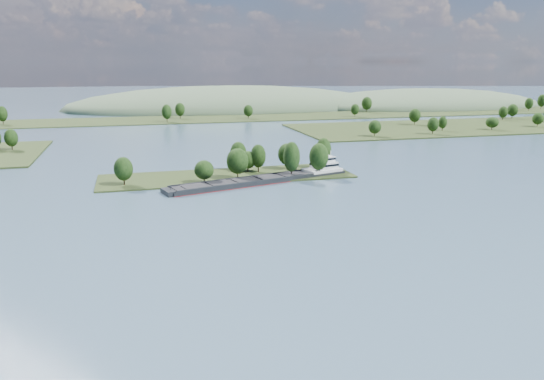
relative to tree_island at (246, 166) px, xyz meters
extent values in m
plane|color=#3D5769|center=(-7.60, -59.01, -4.28)|extent=(1800.00, 1800.00, 0.00)
cube|color=#233115|center=(-7.60, 0.99, -4.28)|extent=(100.00, 30.00, 1.20)
cylinder|color=black|center=(16.26, -9.25, -1.36)|extent=(0.50, 0.50, 4.64)
ellipsoid|color=black|center=(16.26, -9.25, 4.55)|extent=(6.62, 6.62, 11.94)
cylinder|color=black|center=(-0.65, 12.11, -1.75)|extent=(0.50, 0.50, 3.85)
ellipsoid|color=black|center=(-0.65, 12.11, 3.15)|extent=(7.05, 7.05, 9.90)
cylinder|color=black|center=(-4.55, -5.65, -1.74)|extent=(0.50, 0.50, 3.88)
ellipsoid|color=black|center=(-4.55, -5.65, 3.20)|extent=(8.64, 8.64, 9.98)
cylinder|color=black|center=(2.13, 6.02, -2.26)|extent=(0.50, 0.50, 2.84)
ellipsoid|color=black|center=(2.13, 6.02, 1.36)|extent=(6.88, 6.88, 7.30)
cylinder|color=black|center=(-18.16, -9.98, -2.27)|extent=(0.50, 0.50, 2.81)
ellipsoid|color=black|center=(-18.16, -9.98, 1.31)|extent=(7.38, 7.38, 7.24)
cylinder|color=black|center=(-47.19, -5.87, -1.96)|extent=(0.50, 0.50, 3.44)
ellipsoid|color=black|center=(-47.19, -5.87, 2.42)|extent=(6.95, 6.95, 8.85)
cylinder|color=black|center=(6.16, 4.65, -1.80)|extent=(0.50, 0.50, 3.76)
ellipsoid|color=black|center=(6.16, 4.65, 2.98)|extent=(6.41, 6.41, 9.66)
cylinder|color=black|center=(35.05, 5.84, -1.56)|extent=(0.50, 0.50, 4.24)
ellipsoid|color=black|center=(35.05, 5.84, 3.83)|extent=(6.73, 6.73, 10.89)
cylinder|color=black|center=(28.07, -7.67, -1.56)|extent=(0.50, 0.50, 4.23)
ellipsoid|color=black|center=(28.07, -7.67, 3.81)|extent=(7.78, 7.78, 10.87)
cylinder|color=black|center=(19.37, 7.49, -1.88)|extent=(0.50, 0.50, 3.59)
ellipsoid|color=black|center=(19.37, 7.49, 2.68)|extent=(7.81, 7.81, 9.23)
cylinder|color=black|center=(-103.12, 90.41, -1.71)|extent=(0.50, 0.50, 3.53)
ellipsoid|color=black|center=(-103.12, 90.41, 2.78)|extent=(6.74, 6.74, 9.09)
cube|color=#233115|center=(222.40, 120.99, -4.28)|extent=(320.00, 90.00, 1.60)
cylinder|color=black|center=(98.83, 89.00, -1.86)|extent=(0.50, 0.50, 3.24)
ellipsoid|color=black|center=(98.83, 89.00, 2.26)|extent=(7.66, 7.66, 8.32)
cylinder|color=black|center=(250.25, 155.88, -1.60)|extent=(0.50, 0.50, 3.75)
ellipsoid|color=black|center=(250.25, 155.88, 3.17)|extent=(8.30, 8.30, 9.65)
cylinder|color=black|center=(229.83, 104.74, -1.89)|extent=(0.50, 0.50, 3.18)
ellipsoid|color=black|center=(229.83, 104.74, 2.15)|extent=(7.67, 7.67, 8.17)
cylinder|color=black|center=(188.16, 98.17, -2.09)|extent=(0.50, 0.50, 2.78)
ellipsoid|color=black|center=(188.16, 98.17, 1.45)|extent=(8.47, 8.47, 7.15)
cylinder|color=black|center=(138.45, 89.13, -1.74)|extent=(0.50, 0.50, 3.47)
ellipsoid|color=black|center=(138.45, 89.13, 2.68)|extent=(7.11, 7.11, 8.93)
cylinder|color=black|center=(153.27, 101.77, -1.90)|extent=(0.50, 0.50, 3.16)
ellipsoid|color=black|center=(153.27, 101.77, 2.11)|extent=(5.58, 5.58, 8.11)
cylinder|color=black|center=(153.22, 137.43, -1.58)|extent=(0.50, 0.50, 3.78)
ellipsoid|color=black|center=(153.22, 137.43, 3.23)|extent=(8.30, 8.30, 9.73)
cylinder|color=black|center=(235.22, 147.84, -1.74)|extent=(0.50, 0.50, 3.47)
ellipsoid|color=black|center=(235.22, 147.84, 2.67)|extent=(6.86, 6.86, 8.93)
cube|color=#233115|center=(-7.60, 220.99, -4.28)|extent=(900.00, 60.00, 1.20)
cylinder|color=black|center=(336.80, 223.35, -1.38)|extent=(0.50, 0.50, 4.59)
ellipsoid|color=black|center=(336.80, 223.35, 4.45)|extent=(7.79, 7.79, 11.80)
cylinder|color=black|center=(135.77, 203.05, -1.96)|extent=(0.50, 0.50, 3.43)
ellipsoid|color=black|center=(135.77, 203.05, 2.40)|extent=(7.02, 7.02, 8.82)
cylinder|color=black|center=(-5.00, 225.90, -1.62)|extent=(0.50, 0.50, 4.11)
ellipsoid|color=black|center=(-5.00, 225.90, 3.61)|extent=(7.86, 7.86, 10.57)
cylinder|color=black|center=(311.00, 209.62, -1.70)|extent=(0.50, 0.50, 3.94)
ellipsoid|color=black|center=(311.00, 209.62, 3.31)|extent=(7.40, 7.40, 10.14)
cylinder|color=black|center=(161.51, 236.23, -1.41)|extent=(0.50, 0.50, 4.53)
ellipsoid|color=black|center=(161.51, 236.23, 4.36)|extent=(9.32, 9.32, 11.66)
cylinder|color=black|center=(-132.71, 216.69, -1.49)|extent=(0.50, 0.50, 4.37)
ellipsoid|color=black|center=(-132.71, 216.69, 4.06)|extent=(7.36, 7.36, 11.22)
cylinder|color=black|center=(47.41, 210.64, -1.88)|extent=(0.50, 0.50, 3.59)
ellipsoid|color=black|center=(47.41, 210.64, 2.68)|extent=(7.59, 7.59, 9.23)
cylinder|color=black|center=(-16.92, 203.24, -1.52)|extent=(0.50, 0.50, 4.31)
ellipsoid|color=black|center=(-16.92, 203.24, 3.97)|extent=(7.48, 7.48, 11.10)
ellipsoid|color=#41573C|center=(252.40, 290.99, -4.28)|extent=(260.00, 140.00, 36.00)
ellipsoid|color=#41573C|center=(52.40, 320.99, -4.28)|extent=(320.00, 160.00, 44.00)
cube|color=black|center=(3.33, -12.33, -3.82)|extent=(73.27, 28.91, 2.02)
cube|color=maroon|center=(3.33, -12.33, -4.23)|extent=(73.50, 29.14, 0.23)
cube|color=black|center=(-4.97, -10.01, -2.53)|extent=(54.94, 15.91, 0.74)
cube|color=black|center=(-2.52, -18.68, -2.53)|extent=(54.94, 15.91, 0.74)
cube|color=black|center=(-3.75, -14.34, -2.67)|extent=(55.33, 23.01, 0.28)
cube|color=black|center=(-23.20, -19.86, -2.39)|extent=(10.02, 9.51, 0.32)
cube|color=black|center=(-13.47, -17.10, -2.39)|extent=(10.02, 9.51, 0.32)
cube|color=black|center=(-3.75, -14.34, -2.39)|extent=(10.02, 9.51, 0.32)
cube|color=black|center=(5.98, -11.58, -2.39)|extent=(10.02, 9.51, 0.32)
cube|color=black|center=(15.71, -8.82, -2.39)|extent=(10.02, 9.51, 0.32)
cube|color=black|center=(-32.49, -22.49, -3.45)|extent=(4.91, 8.71, 1.84)
cylinder|color=black|center=(-31.61, -22.24, -2.16)|extent=(0.27, 0.27, 2.02)
cube|color=silver|center=(30.75, -4.56, -2.25)|extent=(16.56, 12.50, 1.10)
cube|color=silver|center=(31.63, -4.31, -0.41)|extent=(10.85, 9.58, 2.76)
cube|color=black|center=(31.63, -4.31, -0.05)|extent=(11.08, 9.81, 0.83)
cube|color=silver|center=(32.52, -4.06, 1.98)|extent=(6.81, 6.81, 2.02)
cube|color=black|center=(32.52, -4.06, 2.34)|extent=(7.04, 7.04, 0.74)
cube|color=silver|center=(32.52, -4.06, 3.08)|extent=(7.27, 7.27, 0.18)
cylinder|color=silver|center=(34.73, -3.43, 4.18)|extent=(0.23, 0.23, 2.39)
cylinder|color=black|center=(28.23, -2.41, 3.26)|extent=(0.57, 0.57, 1.10)
camera|label=1|loc=(-43.53, -203.84, 40.63)|focal=35.00mm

